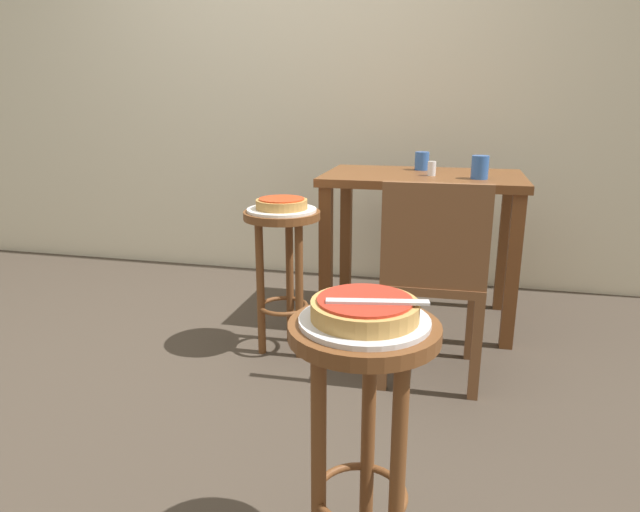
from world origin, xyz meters
name	(u,v)px	position (x,y,z in m)	size (l,w,h in m)	color
ground_plane	(192,383)	(0.00, 0.00, 0.00)	(6.00, 6.00, 0.00)	#42382D
back_wall	(297,39)	(0.00, 1.65, 1.50)	(6.00, 0.10, 3.00)	beige
stool_foreground	(363,399)	(0.84, -0.77, 0.48)	(0.34, 0.34, 0.67)	brown
serving_plate_foreground	(364,321)	(0.84, -0.77, 0.67)	(0.29, 0.29, 0.01)	silver
pizza_foreground	(365,309)	(0.84, -0.77, 0.70)	(0.24, 0.24, 0.05)	tan
stool_middle	(283,252)	(0.28, 0.40, 0.48)	(0.34, 0.34, 0.67)	brown
serving_plate_middle	(282,210)	(0.28, 0.40, 0.67)	(0.31, 0.31, 0.01)	white
pizza_middle	(282,204)	(0.28, 0.40, 0.70)	(0.23, 0.23, 0.05)	#B78442
dining_table	(422,201)	(0.86, 0.94, 0.64)	(0.98, 0.62, 0.78)	brown
cup_near_edge	(480,167)	(1.12, 0.82, 0.83)	(0.08, 0.08, 0.11)	#3360B2
cup_far_edge	(422,161)	(0.84, 1.10, 0.83)	(0.07, 0.07, 0.10)	#3360B2
condiment_shaker	(432,169)	(0.90, 0.88, 0.81)	(0.04, 0.04, 0.07)	white
wooden_chair	(433,274)	(0.95, 0.26, 0.47)	(0.41, 0.41, 0.85)	brown
pizza_server_knife	(377,302)	(0.87, -0.79, 0.73)	(0.22, 0.02, 0.01)	silver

